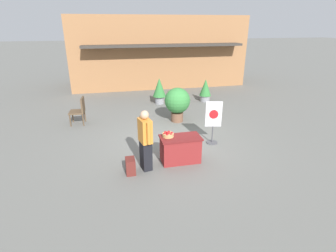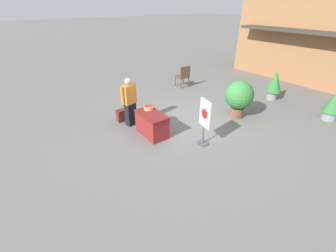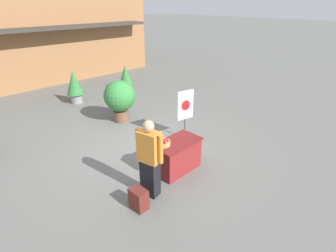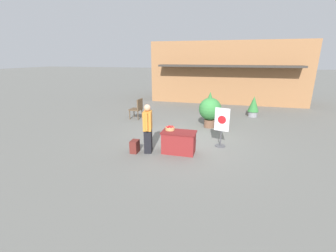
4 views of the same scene
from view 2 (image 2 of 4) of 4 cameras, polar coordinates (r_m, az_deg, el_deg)
ground_plane at (r=7.83m, az=5.14°, el=0.65°), size 120.00×120.00×0.00m
display_table at (r=7.00m, az=-4.11°, el=0.47°), size 1.12×0.63×0.73m
apple_basket at (r=7.11m, az=-4.96°, el=4.76°), size 0.32×0.32×0.16m
person_visitor at (r=7.50m, az=-9.74°, el=6.04°), size 0.34×0.60×1.63m
backpack at (r=8.06m, az=-11.69°, el=2.66°), size 0.24×0.34×0.42m
poster_board at (r=6.42m, az=9.21°, el=1.13°), size 0.51×0.36×1.40m
patio_chair at (r=11.18m, az=3.92°, el=12.74°), size 0.59×0.59×1.04m
potted_plant_far_left at (r=10.57m, az=25.45°, el=9.71°), size 0.62×0.62×1.24m
potted_plant_near_left at (r=8.33m, az=17.60°, el=7.21°), size 1.00×1.00×1.35m
potted_plant_far_right at (r=9.70m, az=36.45°, el=4.46°), size 0.57×0.57×1.10m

